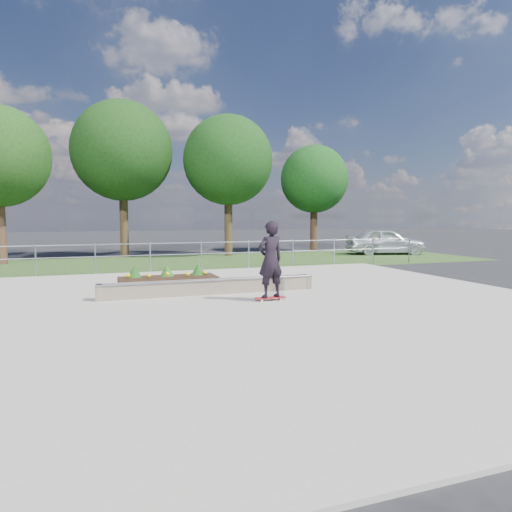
{
  "coord_description": "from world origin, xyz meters",
  "views": [
    {
      "loc": [
        -3.98,
        -10.32,
        2.2
      ],
      "look_at": [
        0.2,
        1.5,
        1.1
      ],
      "focal_mm": 32.0,
      "sensor_mm": 36.0,
      "label": 1
    }
  ],
  "objects_px": {
    "planter_bed": "(168,279)",
    "skateboarder": "(270,260)",
    "grind_ledge": "(210,286)",
    "parked_car": "(385,241)"
  },
  "relations": [
    {
      "from": "planter_bed",
      "to": "skateboarder",
      "type": "height_order",
      "value": "skateboarder"
    },
    {
      "from": "grind_ledge",
      "to": "planter_bed",
      "type": "relative_size",
      "value": 2.0
    },
    {
      "from": "grind_ledge",
      "to": "skateboarder",
      "type": "bearing_deg",
      "value": -51.27
    },
    {
      "from": "planter_bed",
      "to": "parked_car",
      "type": "height_order",
      "value": "parked_car"
    },
    {
      "from": "parked_car",
      "to": "skateboarder",
      "type": "bearing_deg",
      "value": 150.24
    },
    {
      "from": "parked_car",
      "to": "planter_bed",
      "type": "bearing_deg",
      "value": 135.59
    },
    {
      "from": "planter_bed",
      "to": "grind_ledge",
      "type": "bearing_deg",
      "value": -68.03
    },
    {
      "from": "grind_ledge",
      "to": "parked_car",
      "type": "relative_size",
      "value": 1.36
    },
    {
      "from": "grind_ledge",
      "to": "skateboarder",
      "type": "relative_size",
      "value": 2.97
    },
    {
      "from": "grind_ledge",
      "to": "skateboarder",
      "type": "height_order",
      "value": "skateboarder"
    }
  ]
}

